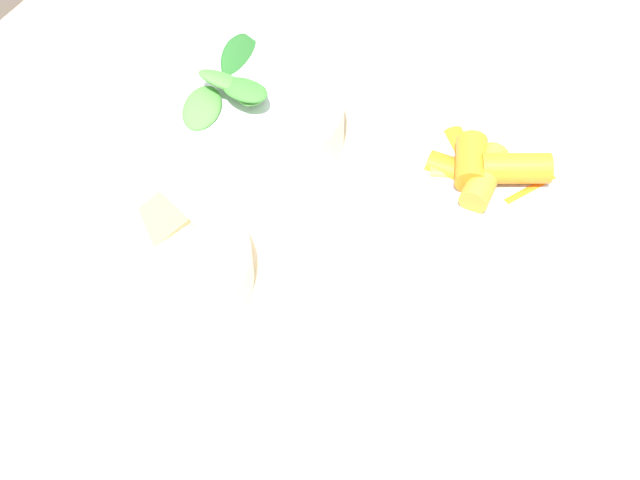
# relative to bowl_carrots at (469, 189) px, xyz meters

# --- Properties ---
(dining_table) EXTENTS (1.06, 0.84, 0.72)m
(dining_table) POSITION_rel_bowl_carrots_xyz_m (0.13, -0.05, -0.15)
(dining_table) COLOR beige
(dining_table) RESTS_ON ground_plane
(bowl_carrots) EXTENTS (0.16, 0.16, 0.07)m
(bowl_carrots) POSITION_rel_bowl_carrots_xyz_m (0.00, 0.00, 0.00)
(bowl_carrots) COLOR silver
(bowl_carrots) RESTS_ON dining_table
(bowl_greens) EXTENTS (0.16, 0.16, 0.08)m
(bowl_greens) POSITION_rel_bowl_carrots_xyz_m (0.02, -0.19, -0.00)
(bowl_greens) COLOR silver
(bowl_greens) RESTS_ON dining_table
(bowl_beans_hotdog) EXTENTS (0.16, 0.16, 0.06)m
(bowl_beans_hotdog) POSITION_rel_bowl_carrots_xyz_m (0.21, 0.06, -0.00)
(bowl_beans_hotdog) COLOR white
(bowl_beans_hotdog) RESTS_ON dining_table
(bowl_cookies) EXTENTS (0.13, 0.13, 0.04)m
(bowl_cookies) POSITION_rel_bowl_carrots_xyz_m (0.17, -0.16, -0.01)
(bowl_cookies) COLOR silver
(bowl_cookies) RESTS_ON dining_table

